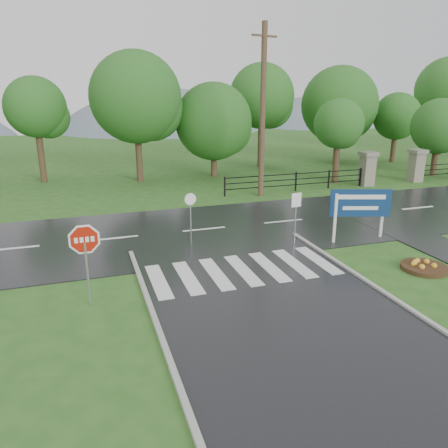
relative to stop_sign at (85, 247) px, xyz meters
name	(u,v)px	position (x,y,z in m)	size (l,w,h in m)	color
ground	(314,347)	(5.20, -4.01, -1.87)	(120.00, 120.00, 0.00)	#2B5C1E
main_road	(204,230)	(5.20, 5.99, -1.87)	(90.00, 8.00, 0.04)	black
crosswalk	(243,270)	(5.20, 0.99, -1.81)	(6.50, 2.80, 0.02)	silver
pillar_west	(367,168)	(18.20, 11.99, -0.70)	(1.00, 1.00, 2.24)	gray
pillar_east	(416,165)	(22.20, 11.99, -0.70)	(1.00, 1.00, 2.24)	gray
fence_west	(296,180)	(12.95, 11.99, -1.15)	(9.58, 0.08, 1.20)	black
hills	(138,221)	(8.69, 60.99, -17.41)	(102.00, 48.00, 48.00)	slate
treeline	(166,175)	(6.20, 19.99, -1.87)	(83.20, 5.20, 10.00)	#205A1C
stop_sign	(85,247)	(0.00, 0.00, 0.00)	(1.20, 0.06, 2.69)	#939399
estate_billboard	(360,206)	(11.02, 2.60, -0.35)	(2.46, 0.86, 2.22)	silver
flower_bed	(424,267)	(11.39, -0.90, -1.75)	(1.60, 1.60, 0.32)	#332111
reg_sign_small	(296,208)	(8.32, 3.14, -0.35)	(0.47, 0.10, 2.14)	#939399
reg_sign_round	(191,211)	(4.23, 4.58, -0.52)	(0.49, 0.08, 2.12)	#939399
utility_pole_east	(263,112)	(10.33, 11.49, 3.07)	(1.70, 0.57, 9.73)	#473523
entrance_tree_left	(339,124)	(16.74, 13.49, 2.07)	(3.31, 3.31, 5.65)	#3D2B1C
entrance_tree_right	(439,127)	(25.19, 13.49, 1.72)	(3.99, 3.99, 5.61)	#3D2B1C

